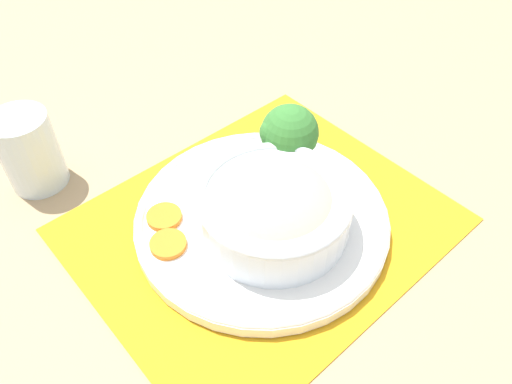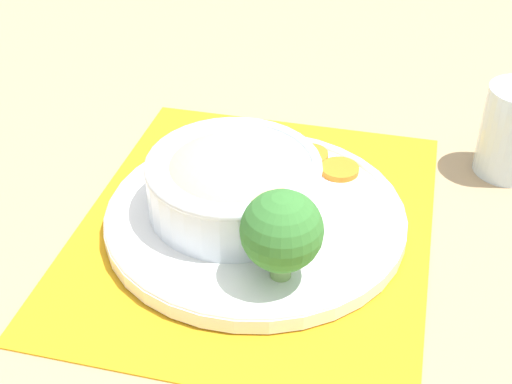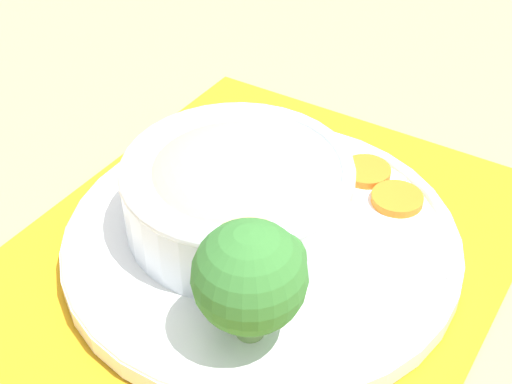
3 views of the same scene
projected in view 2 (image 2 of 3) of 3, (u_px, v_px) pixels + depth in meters
name	position (u px, v px, depth m)	size (l,w,h in m)	color
ground_plane	(256.00, 226.00, 0.76)	(4.00, 4.00, 0.00)	tan
placemat	(256.00, 225.00, 0.76)	(0.47, 0.40, 0.00)	orange
plate	(256.00, 215.00, 0.75)	(0.32, 0.32, 0.02)	white
bowl	(234.00, 180.00, 0.74)	(0.18, 0.18, 0.07)	silver
broccoli_floret	(282.00, 231.00, 0.64)	(0.08, 0.08, 0.09)	#759E51
carrot_slice_near	(340.00, 169.00, 0.81)	(0.04, 0.04, 0.01)	orange
carrot_slice_middle	(310.00, 155.00, 0.83)	(0.04, 0.04, 0.01)	orange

